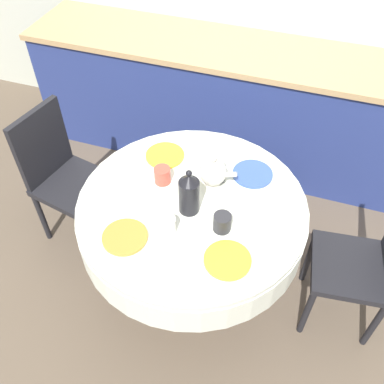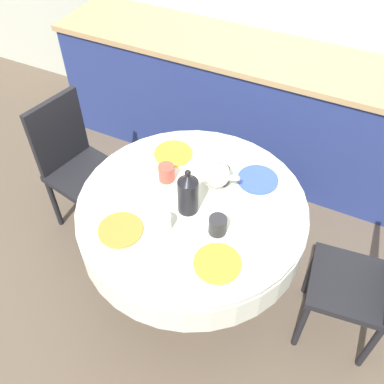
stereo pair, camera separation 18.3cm
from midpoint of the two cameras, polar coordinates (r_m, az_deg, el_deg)
ground_plane at (r=2.75m, az=1.95°, el=-12.08°), size 12.00×12.00×0.00m
kitchen_counter at (r=3.27m, az=11.81°, el=10.35°), size 3.24×0.64×0.92m
dining_table at (r=2.24m, az=2.34°, el=-3.77°), size 1.17×1.17×0.75m
chair_left at (r=2.35m, az=24.76°, el=-10.86°), size 0.44×0.44×0.93m
chair_right at (r=2.78m, az=-13.50°, el=3.91°), size 0.47×0.47×0.93m
plate_near_left at (r=2.04m, az=-6.98°, el=-5.16°), size 0.21×0.21×0.01m
cup_near_left at (r=2.00m, az=-1.40°, el=-4.24°), size 0.09×0.09×0.09m
plate_near_right at (r=1.92m, az=6.17°, el=-9.56°), size 0.21×0.21×0.01m
cup_near_right at (r=2.00m, az=6.07°, el=-4.56°), size 0.09×0.09×0.09m
plate_far_left at (r=2.40m, az=-0.33°, el=5.08°), size 0.21×0.21×0.01m
cup_far_left at (r=2.23m, az=-1.07°, el=2.49°), size 0.09×0.09×0.09m
plate_far_right at (r=2.29m, az=11.04°, el=1.54°), size 0.21×0.21×0.01m
cup_far_right at (r=2.23m, az=6.32°, el=2.15°), size 0.09×0.09×0.09m
coffee_carafe at (r=2.03m, az=1.99°, el=-0.25°), size 0.10×0.10×0.26m
teapot at (r=2.18m, az=5.71°, el=2.29°), size 0.20×0.14×0.19m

